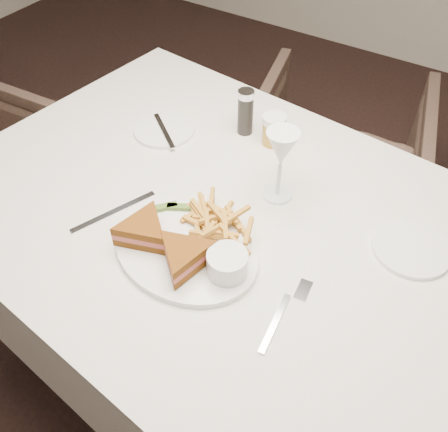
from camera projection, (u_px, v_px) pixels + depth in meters
ground at (134, 374)px, 1.64m from camera, size 5.00×5.00×0.00m
table at (234, 313)px, 1.36m from camera, size 1.45×1.05×0.75m
chair_far at (336, 154)px, 1.93m from camera, size 0.75×0.72×0.64m
table_setting at (217, 214)px, 1.05m from camera, size 0.84×0.66×0.18m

